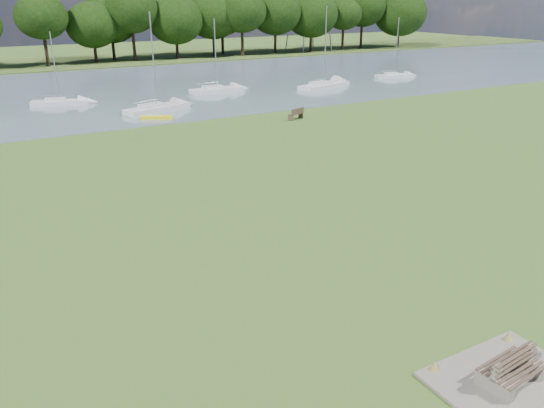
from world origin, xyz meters
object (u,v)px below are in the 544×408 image
sailboat_4 (156,106)px  kayak (157,117)px  sailboat_6 (59,101)px  bench_pair (512,369)px  sailboat_1 (394,74)px  sailboat_5 (216,88)px  riverbank_bench (296,114)px  sailboat_2 (324,84)px

sailboat_4 → kayak: bearing=-125.9°
sailboat_6 → kayak: bearing=-44.0°
bench_pair → sailboat_6: sailboat_6 is taller
sailboat_6 → sailboat_1: bearing=13.5°
kayak → sailboat_5: sailboat_5 is taller
sailboat_5 → sailboat_6: bearing=174.4°
sailboat_5 → sailboat_4: bearing=-144.9°
riverbank_bench → sailboat_4: size_ratio=0.19×
riverbank_bench → sailboat_4: sailboat_4 is taller
bench_pair → riverbank_bench: bearing=63.0°
bench_pair → sailboat_4: bearing=80.5°
sailboat_1 → sailboat_6: 42.18m
riverbank_bench → sailboat_6: sailboat_6 is taller
sailboat_2 → sailboat_5: size_ratio=1.16×
sailboat_4 → sailboat_6: bearing=114.6°
riverbank_bench → sailboat_6: (-17.28, 17.28, -0.06)m
sailboat_1 → sailboat_6: (-42.15, 1.83, -0.00)m
bench_pair → kayak: bench_pair is taller
sailboat_6 → bench_pair: bearing=-68.9°
riverbank_bench → sailboat_5: 16.23m
kayak → sailboat_1: sailboat_1 is taller
kayak → sailboat_4: bearing=95.9°
riverbank_bench → sailboat_6: size_ratio=0.25×
bench_pair → sailboat_2: size_ratio=0.21×
riverbank_bench → sailboat_1: size_ratio=0.23×
sailboat_1 → sailboat_4: 35.21m
riverbank_bench → sailboat_4: (-9.80, 9.29, 0.01)m
riverbank_bench → sailboat_5: (-0.64, 16.21, 0.01)m
kayak → sailboat_6: sailboat_6 is taller
bench_pair → sailboat_4: size_ratio=0.22×
riverbank_bench → sailboat_5: size_ratio=0.22×
riverbank_bench → sailboat_1: sailboat_1 is taller
sailboat_1 → sailboat_2: (-12.94, -2.29, 0.03)m
kayak → sailboat_2: (22.74, 7.09, 0.30)m
sailboat_6 → sailboat_2: bearing=7.9°
riverbank_bench → kayak: riverbank_bench is taller
riverbank_bench → sailboat_6: bearing=115.9°
sailboat_4 → sailboat_5: sailboat_4 is taller
sailboat_2 → sailboat_5: sailboat_2 is taller
sailboat_5 → riverbank_bench: bearing=-89.7°
bench_pair → sailboat_1: 60.80m
sailboat_5 → sailboat_1: bearing=-3.6°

